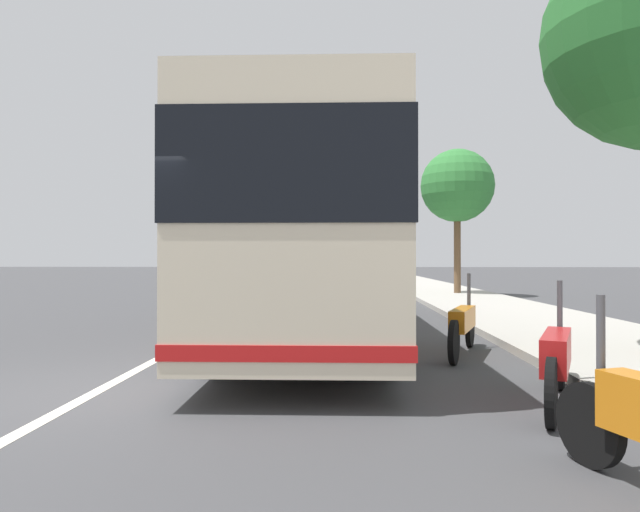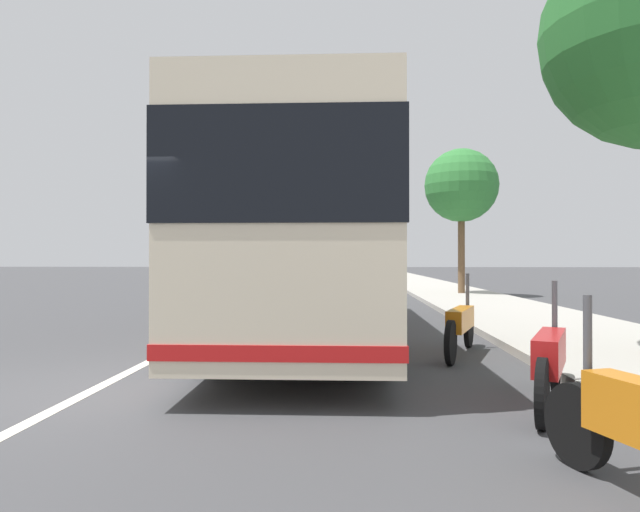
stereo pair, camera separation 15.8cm
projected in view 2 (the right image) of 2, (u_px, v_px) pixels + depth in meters
ground_plane at (95, 389)px, 6.43m from camera, size 220.00×220.00×0.00m
sidewalk_curb at (500, 309)px, 16.02m from camera, size 110.00×3.60×0.14m
lane_divider_line at (250, 310)px, 16.41m from camera, size 110.00×0.16×0.01m
coach_bus at (312, 235)px, 11.01m from camera, size 11.45×2.66×3.48m
motorcycle_mid_row at (550, 360)px, 5.64m from camera, size 2.10×0.98×1.27m
motorcycle_far_end at (461, 325)px, 8.71m from camera, size 2.26×0.90×1.27m
car_ahead_same_lane at (336, 271)px, 38.95m from camera, size 3.97×1.95×1.50m
car_behind_bus at (269, 271)px, 38.43m from camera, size 4.07×1.99×1.59m
car_far_distant at (294, 268)px, 52.19m from camera, size 4.64×2.01×1.49m
car_oncoming at (280, 269)px, 44.73m from camera, size 4.71×1.98×1.53m
roadside_tree_mid_block at (461, 186)px, 22.78m from camera, size 3.00×3.00×6.07m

